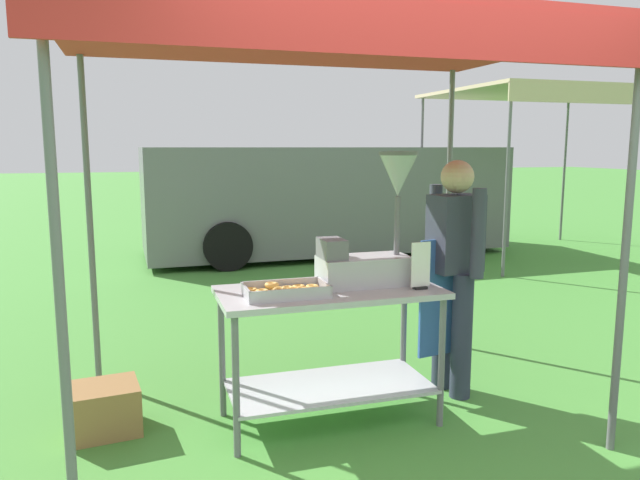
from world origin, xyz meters
TOP-DOWN VIEW (x-y plane):
  - ground_plane at (0.00, 6.00)m, footprint 70.00×70.00m
  - stall_canopy at (-0.28, 0.92)m, footprint 3.02×2.13m
  - donut_cart at (-0.28, 0.82)m, footprint 1.35×0.64m
  - donut_tray at (-0.58, 0.75)m, footprint 0.48×0.28m
  - donut_fryer at (0.02, 0.88)m, footprint 0.62×0.28m
  - menu_sign at (0.25, 0.67)m, footprint 0.13×0.05m
  - vendor at (0.67, 1.00)m, footprint 0.46×0.54m
  - supply_crate at (-1.62, 1.08)m, footprint 0.45×0.39m
  - van_grey at (1.54, 6.63)m, footprint 5.68×2.17m
  - neighbour_tent at (4.68, 5.35)m, footprint 3.07×2.64m

SIDE VIEW (x-z plane):
  - ground_plane at x=0.00m, z-range 0.00..0.00m
  - supply_crate at x=-1.62m, z-range 0.00..0.29m
  - donut_cart at x=-0.28m, z-range 0.19..1.03m
  - donut_tray at x=-0.58m, z-range 0.83..0.90m
  - van_grey at x=1.54m, z-range 0.03..1.72m
  - vendor at x=0.67m, z-range 0.10..1.71m
  - menu_sign at x=0.25m, z-range 0.82..1.11m
  - donut_fryer at x=0.02m, z-range 0.72..1.55m
  - stall_canopy at x=-0.28m, z-range 1.09..3.45m
  - neighbour_tent at x=4.68m, z-range 1.18..3.73m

